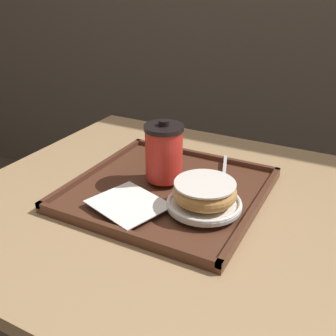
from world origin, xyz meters
name	(u,v)px	position (x,y,z in m)	size (l,w,h in m)	color
cafe_table	(159,262)	(0.00, 0.00, 0.56)	(0.84, 0.83, 0.75)	tan
serving_tray	(168,191)	(0.02, 0.02, 0.75)	(0.41, 0.40, 0.02)	#512D1E
napkin_paper	(128,204)	(-0.02, -0.10, 0.77)	(0.18, 0.16, 0.00)	white
coffee_cup_front	(164,152)	(-0.01, 0.04, 0.84)	(0.09, 0.09, 0.14)	red
plate_with_chocolate_donut	(204,203)	(0.12, -0.03, 0.78)	(0.15, 0.15, 0.01)	white
donut_chocolate_glazed	(205,191)	(0.12, -0.03, 0.81)	(0.13, 0.13, 0.04)	tan
spoon	(224,177)	(0.12, 0.10, 0.78)	(0.07, 0.16, 0.01)	silver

